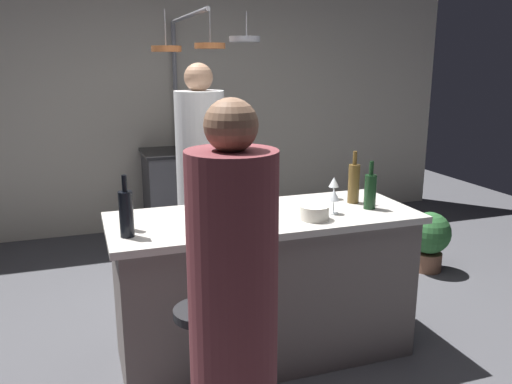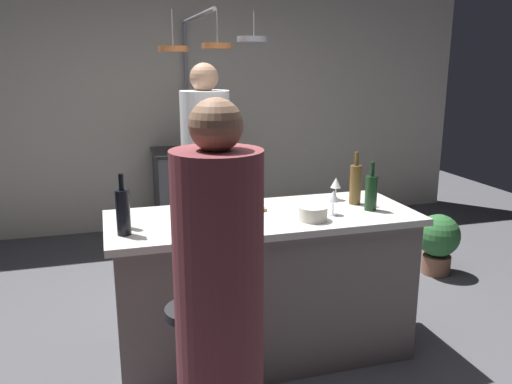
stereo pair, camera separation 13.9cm
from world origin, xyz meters
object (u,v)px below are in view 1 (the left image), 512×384
Objects in this scene: bar_stool_left at (203,368)px; guest_left at (233,325)px; pepper_mill at (127,210)px; wine_glass_near_right_guest at (334,196)px; mixing_bowl_wooden at (203,227)px; stove_range at (184,193)px; wine_bottle_red at (370,191)px; chef at (201,188)px; wine_bottle_amber at (354,183)px; potted_plant at (429,238)px; wine_bottle_dark at (126,213)px; wine_glass_by_chef at (334,183)px; mixing_bowl_ceramic at (314,213)px; cutting_board at (236,208)px.

guest_left is (0.05, -0.34, 0.39)m from bar_stool_left.
pepper_mill is (-0.25, 0.60, 0.63)m from bar_stool_left.
pepper_mill reaches higher than wine_glass_near_right_guest.
mixing_bowl_wooden is at bearing 74.73° from bar_stool_left.
wine_glass_near_right_guest reaches higher than stove_range.
stove_range is 3.04× the size of wine_bottle_red.
chef is 2.59× the size of bar_stool_left.
wine_bottle_amber is at bearing 99.35° from wine_bottle_red.
potted_plant is (2.32, 1.41, -0.08)m from bar_stool_left.
guest_left is at bearing -136.88° from wine_bottle_amber.
bar_stool_left is 0.41× the size of guest_left.
stove_range is at bearing 98.59° from wine_glass_near_right_guest.
guest_left is 0.92m from wine_bottle_dark.
wine_glass_by_chef is (0.67, -0.90, 0.19)m from chef.
wine_glass_near_right_guest reaches higher than mixing_bowl_ceramic.
wine_bottle_dark is 0.40m from mixing_bowl_wooden.
wine_glass_near_right_guest reaches higher than bar_stool_left.
guest_left is 1.01m from pepper_mill.
wine_bottle_red reaches higher than potted_plant.
wine_bottle_red reaches higher than pepper_mill.
guest_left is at bearing -142.41° from potted_plant.
mixing_bowl_wooden is at bearing -9.60° from wine_bottle_dark.
wine_bottle_red is at bearing 24.41° from bar_stool_left.
chef reaches higher than potted_plant.
wine_bottle_amber is at bearing -58.23° from wine_glass_by_chef.
guest_left is 1.23m from wine_glass_near_right_guest.
mixing_bowl_wooden is (-1.06, -0.12, -0.08)m from wine_bottle_red.
wine_glass_by_chef reaches higher than mixing_bowl_ceramic.
stove_range is 2.71× the size of wine_bottle_amber.
bar_stool_left is (-0.40, -1.71, -0.44)m from chef.
wine_bottle_red is (0.03, -0.16, -0.02)m from wine_bottle_amber.
mixing_bowl_ceramic is at bearing -156.81° from wine_glass_near_right_guest.
guest_left is 2.91m from potted_plant.
chef reaches higher than wine_bottle_amber.
wine_bottle_red is at bearing 6.37° from mixing_bowl_wooden.
wine_bottle_amber is 0.16m from wine_bottle_red.
bar_stool_left is at bearing 98.21° from guest_left.
wine_glass_near_right_guest is (-0.23, -0.18, -0.02)m from wine_bottle_amber.
stove_range is 2.77m from wine_bottle_dark.
wine_bottle_amber is 0.30m from wine_glass_near_right_guest.
mixing_bowl_wooden reaches higher than cutting_board.
mixing_bowl_wooden is at bearing -177.96° from mixing_bowl_ceramic.
wine_bottle_red is at bearing -56.92° from chef.
wine_glass_by_chef reaches higher than cutting_board.
wine_bottle_amber is 0.14m from wine_glass_by_chef.
stove_range is 6.10× the size of wine_glass_near_right_guest.
mixing_bowl_ceramic is (0.76, 0.44, 0.56)m from bar_stool_left.
wine_glass_by_chef is (-1.25, -0.60, 0.71)m from potted_plant.
wine_glass_by_chef is (-0.10, 0.28, -0.01)m from wine_bottle_red.
chef is at bearing 77.34° from mixing_bowl_wooden.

